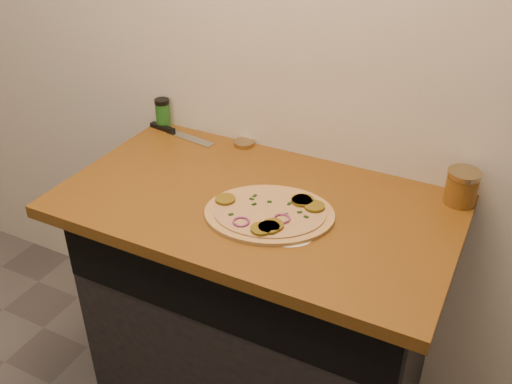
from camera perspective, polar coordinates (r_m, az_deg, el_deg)
The scene contains 8 objects.
cabinet at distance 2.04m, azimuth 0.47°, elevation -11.49°, with size 1.10×0.60×0.86m, color black.
countertop at distance 1.74m, azimuth 0.09°, elevation -1.27°, with size 1.20×0.70×0.04m, color brown.
pizza at distance 1.65m, azimuth 1.46°, elevation -2.10°, with size 0.48×0.48×0.03m.
chefs_knife at distance 2.15m, azimuth -8.07°, elevation 5.90°, with size 0.29×0.07×0.02m.
mason_jar_lid at distance 2.04m, azimuth -1.21°, elevation 4.90°, with size 0.08×0.08×0.02m, color #9F875C.
salsa_jar at distance 1.80m, azimuth 19.87°, elevation 0.48°, with size 0.10×0.10×0.11m.
spice_shaker at distance 2.19m, azimuth -9.31°, elevation 7.81°, with size 0.06×0.06×0.11m.
flour_spill at distance 1.58m, azimuth 3.06°, elevation -4.42°, with size 0.15×0.15×0.00m, color white.
Camera 1 is at (0.66, 0.11, 1.83)m, focal length 40.00 mm.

